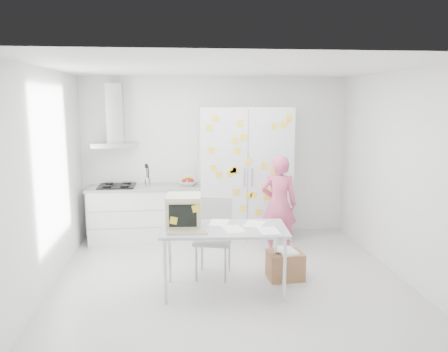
{
  "coord_description": "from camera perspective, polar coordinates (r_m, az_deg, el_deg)",
  "views": [
    {
      "loc": [
        -0.63,
        -5.41,
        2.32
      ],
      "look_at": [
        0.0,
        0.72,
        1.24
      ],
      "focal_mm": 35.0,
      "sensor_mm": 36.0,
      "label": 1
    }
  ],
  "objects": [
    {
      "name": "desk",
      "position": [
        5.26,
        -3.35,
        -5.65
      ],
      "size": [
        1.54,
        0.84,
        1.19
      ],
      "rotation": [
        0.0,
        0.0,
        -0.06
      ],
      "color": "#B0B5BB",
      "rests_on": "ground"
    },
    {
      "name": "counter_run",
      "position": [
        7.37,
        -10.17,
        -4.72
      ],
      "size": [
        1.84,
        0.63,
        1.28
      ],
      "color": "white",
      "rests_on": "ground"
    },
    {
      "name": "range_hood",
      "position": [
        7.32,
        -14.01,
        6.85
      ],
      "size": [
        0.7,
        0.48,
        1.01
      ],
      "color": "silver",
      "rests_on": "walls"
    },
    {
      "name": "person",
      "position": [
        6.66,
        7.16,
        -3.72
      ],
      "size": [
        0.6,
        0.45,
        1.5
      ],
      "primitive_type": "imported",
      "rotation": [
        0.0,
        0.0,
        2.98
      ],
      "color": "#D05079",
      "rests_on": "ground"
    },
    {
      "name": "floor",
      "position": [
        5.92,
        0.69,
        -13.2
      ],
      "size": [
        4.5,
        4.0,
        0.02
      ],
      "primitive_type": "cube",
      "color": "silver",
      "rests_on": "ground"
    },
    {
      "name": "chair",
      "position": [
        5.83,
        -1.3,
        -7.34
      ],
      "size": [
        0.57,
        0.57,
        1.03
      ],
      "rotation": [
        0.0,
        0.0,
        -0.25
      ],
      "color": "#A6A7A4",
      "rests_on": "ground"
    },
    {
      "name": "tall_cabinet",
      "position": [
        7.27,
        2.72,
        0.3
      ],
      "size": [
        1.5,
        0.68,
        2.2
      ],
      "color": "silver",
      "rests_on": "ground"
    },
    {
      "name": "walls",
      "position": [
        6.23,
        -0.04,
        1.03
      ],
      "size": [
        4.52,
        4.01,
        2.7
      ],
      "color": "white",
      "rests_on": "ground"
    },
    {
      "name": "ceiling",
      "position": [
        5.46,
        0.75,
        13.97
      ],
      "size": [
        4.5,
        4.0,
        0.02
      ],
      "primitive_type": "cube",
      "color": "white",
      "rests_on": "walls"
    },
    {
      "name": "cardboard_box",
      "position": [
        5.88,
        8.0,
        -11.42
      ],
      "size": [
        0.46,
        0.38,
        0.39
      ],
      "rotation": [
        0.0,
        0.0,
        0.05
      ],
      "color": "#966641",
      "rests_on": "ground"
    }
  ]
}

